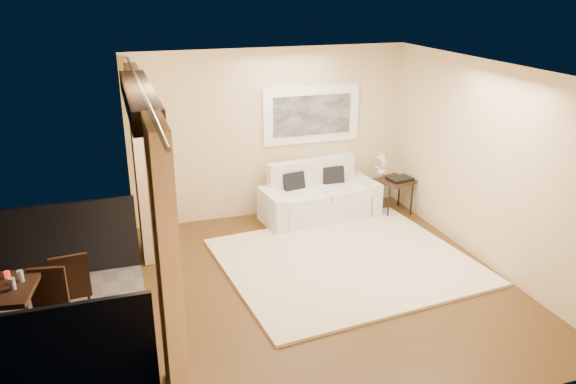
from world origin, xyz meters
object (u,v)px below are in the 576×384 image
orchid (382,165)px  sofa (318,198)px  side_table (395,183)px  balcony_chair_near (49,303)px  balcony_chair_far (72,284)px

orchid → sofa: bearing=177.7°
side_table → balcony_chair_near: size_ratio=0.77×
balcony_chair_near → balcony_chair_far: bearing=62.5°
balcony_chair_far → side_table: bearing=-164.3°
side_table → balcony_chair_far: bearing=-159.2°
sofa → side_table: 1.30m
sofa → side_table: sofa is taller
side_table → balcony_chair_near: (-5.18, -2.17, -0.02)m
orchid → balcony_chair_near: (-5.01, -2.34, -0.29)m
side_table → balcony_chair_near: bearing=-157.3°
sofa → orchid: orchid is taller
orchid → balcony_chair_near: bearing=-154.9°
sofa → balcony_chair_far: balcony_chair_far is taller
balcony_chair_far → orchid: bearing=-161.9°
sofa → orchid: (1.10, -0.05, 0.47)m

